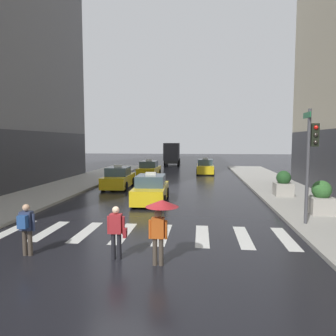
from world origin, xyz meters
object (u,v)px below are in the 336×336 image
(taxi_second, at_px, (118,178))
(taxi_third, at_px, (149,170))
(pedestrian_with_handbag, at_px, (116,230))
(planter_mid_block, at_px, (283,184))
(taxi_fourth, at_px, (205,167))
(pedestrian_with_backpack, at_px, (26,226))
(traffic_light_pole, at_px, (311,150))
(taxi_lead, at_px, (151,190))
(pedestrian_with_umbrella, at_px, (161,214))
(box_truck, at_px, (172,153))
(planter_near_corner, at_px, (321,199))

(taxi_second, height_order, taxi_third, same)
(pedestrian_with_handbag, relative_size, planter_mid_block, 1.03)
(taxi_fourth, relative_size, planter_mid_block, 2.84)
(pedestrian_with_backpack, relative_size, pedestrian_with_handbag, 1.00)
(pedestrian_with_handbag, bearing_deg, traffic_light_pole, 31.65)
(taxi_third, distance_m, planter_mid_block, 15.01)
(taxi_second, relative_size, taxi_fourth, 1.01)
(traffic_light_pole, relative_size, pedestrian_with_backpack, 2.91)
(taxi_lead, relative_size, pedestrian_with_umbrella, 2.37)
(taxi_fourth, xyz_separation_m, pedestrian_with_backpack, (-5.92, -25.46, 0.25))
(box_truck, xyz_separation_m, pedestrian_with_umbrella, (3.23, -37.95, -0.34))
(pedestrian_with_handbag, height_order, planter_mid_block, planter_mid_block)
(box_truck, bearing_deg, planter_near_corner, -72.10)
(pedestrian_with_backpack, bearing_deg, traffic_light_pole, 23.66)
(planter_near_corner, bearing_deg, pedestrian_with_umbrella, -136.28)
(taxi_second, distance_m, pedestrian_with_umbrella, 15.48)
(pedestrian_with_handbag, xyz_separation_m, planter_mid_block, (7.79, 11.15, -0.06))
(planter_mid_block, bearing_deg, planter_near_corner, -84.13)
(traffic_light_pole, xyz_separation_m, taxi_second, (-10.91, 9.87, -2.53))
(planter_near_corner, bearing_deg, pedestrian_with_backpack, -150.66)
(planter_near_corner, bearing_deg, box_truck, 107.90)
(taxi_third, bearing_deg, pedestrian_with_handbag, -82.93)
(pedestrian_with_umbrella, height_order, planter_near_corner, pedestrian_with_umbrella)
(pedestrian_with_backpack, bearing_deg, planter_mid_block, 46.20)
(taxi_lead, xyz_separation_m, pedestrian_with_umbrella, (1.80, -9.24, 0.79))
(traffic_light_pole, xyz_separation_m, planter_near_corner, (1.22, 1.93, -2.38))
(pedestrian_with_umbrella, bearing_deg, taxi_fourth, 86.40)
(pedestrian_with_umbrella, bearing_deg, planter_near_corner, 43.72)
(taxi_second, distance_m, taxi_fourth, 13.14)
(taxi_fourth, relative_size, pedestrian_with_umbrella, 2.34)
(box_truck, height_order, pedestrian_with_umbrella, box_truck)
(taxi_third, height_order, planter_near_corner, taxi_third)
(traffic_light_pole, relative_size, taxi_third, 1.05)
(taxi_third, bearing_deg, pedestrian_with_backpack, -90.51)
(taxi_fourth, distance_m, pedestrian_with_backpack, 26.14)
(taxi_fourth, bearing_deg, box_truck, 111.68)
(pedestrian_with_backpack, bearing_deg, taxi_lead, 74.32)
(taxi_second, distance_m, planter_mid_block, 12.04)
(traffic_light_pole, relative_size, planter_near_corner, 3.00)
(taxi_lead, height_order, planter_near_corner, taxi_lead)
(pedestrian_with_backpack, relative_size, planter_near_corner, 1.03)
(traffic_light_pole, relative_size, taxi_second, 1.04)
(pedestrian_with_umbrella, xyz_separation_m, pedestrian_with_handbag, (-1.40, 0.31, -0.58))
(taxi_third, bearing_deg, taxi_second, -98.41)
(pedestrian_with_backpack, bearing_deg, box_truck, 88.36)
(taxi_second, distance_m, box_truck, 23.52)
(pedestrian_with_umbrella, distance_m, pedestrian_with_handbag, 1.55)
(taxi_second, distance_m, pedestrian_with_handbag, 14.74)
(box_truck, bearing_deg, traffic_light_pole, -75.03)
(taxi_fourth, xyz_separation_m, pedestrian_with_umbrella, (-1.62, -25.75, 0.79))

